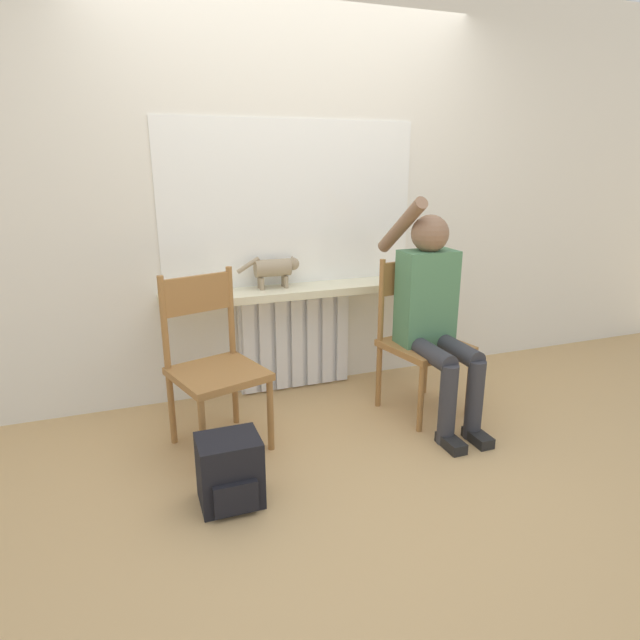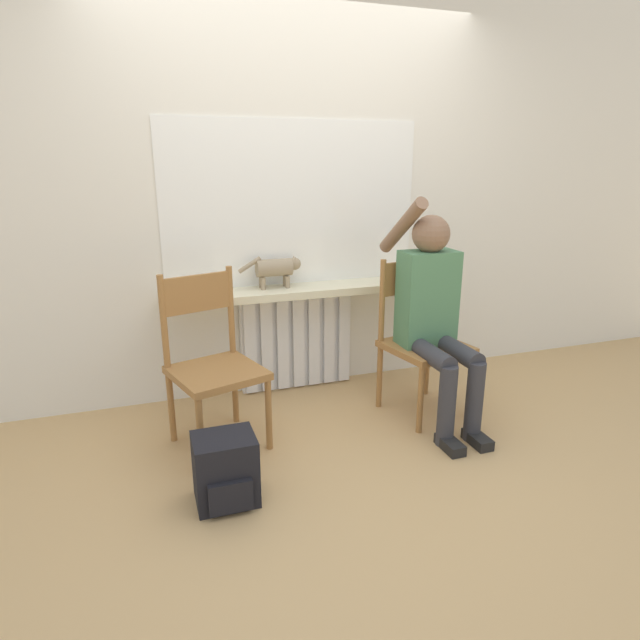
% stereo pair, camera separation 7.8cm
% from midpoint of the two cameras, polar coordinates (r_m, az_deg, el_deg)
% --- Properties ---
extents(ground_plane, '(12.00, 12.00, 0.00)m').
position_cam_midpoint_polar(ground_plane, '(2.92, 5.07, -15.66)').
color(ground_plane, tan).
extents(wall_with_window, '(7.00, 0.06, 2.70)m').
position_cam_midpoint_polar(wall_with_window, '(3.63, -2.39, 13.37)').
color(wall_with_window, white).
rests_on(wall_with_window, ground_plane).
extents(radiator, '(0.79, 0.08, 0.70)m').
position_cam_midpoint_polar(radiator, '(3.75, -1.86, -2.12)').
color(radiator, white).
rests_on(radiator, ground_plane).
extents(windowsill, '(1.80, 0.28, 0.05)m').
position_cam_midpoint_polar(windowsill, '(3.56, -1.48, 3.13)').
color(windowsill, beige).
rests_on(windowsill, radiator).
extents(window_glass, '(1.72, 0.01, 1.06)m').
position_cam_midpoint_polar(window_glass, '(3.60, -2.21, 12.24)').
color(window_glass, white).
rests_on(window_glass, windowsill).
extents(chair_left, '(0.57, 0.57, 0.98)m').
position_cam_midpoint_polar(chair_left, '(3.02, -10.66, -4.37)').
color(chair_left, '#9E6B38').
rests_on(chair_left, ground_plane).
extents(chair_right, '(0.54, 0.54, 0.98)m').
position_cam_midpoint_polar(chair_right, '(3.43, 11.40, -1.81)').
color(chair_right, '#9E6B38').
rests_on(chair_right, ground_plane).
extents(person, '(0.36, 0.98, 1.37)m').
position_cam_midpoint_polar(person, '(3.28, 12.76, 1.19)').
color(person, '#333338').
rests_on(person, ground_plane).
extents(cat, '(0.42, 0.11, 0.22)m').
position_cam_midpoint_polar(cat, '(3.52, -4.03, 5.55)').
color(cat, '#9E896B').
rests_on(cat, windowsill).
extents(backpack, '(0.29, 0.27, 0.34)m').
position_cam_midpoint_polar(backpack, '(2.64, -9.18, -15.53)').
color(backpack, black).
rests_on(backpack, ground_plane).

